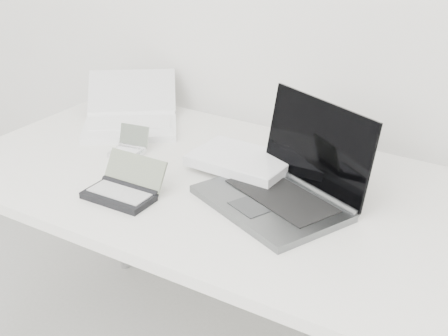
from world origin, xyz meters
The scene contains 5 objects.
desk centered at (0.00, 1.55, 0.68)m, with size 1.60×0.80×0.73m.
laptop_large centered at (0.07, 1.57, 0.77)m, with size 0.52×0.40×0.24m.
netbook_open_white centered at (-0.52, 1.73, 0.76)m, with size 0.44×0.45×0.13m.
pda_silver centered at (-0.38, 1.55, 0.75)m, with size 0.10×0.11×0.07m.
palmtop_charcoal centered at (-0.22, 1.34, 0.75)m, with size 0.18×0.14×0.09m.
Camera 1 is at (0.72, 0.31, 1.47)m, focal length 50.00 mm.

